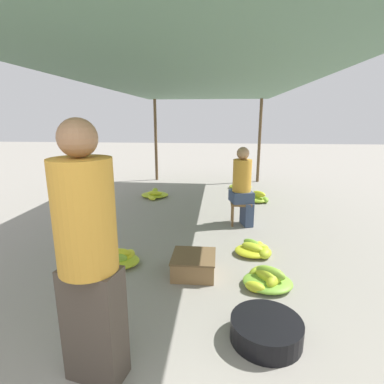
# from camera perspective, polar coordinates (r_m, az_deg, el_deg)

# --- Properties ---
(canopy_post_back_left) EXTENTS (0.08, 0.08, 2.23)m
(canopy_post_back_left) POSITION_cam_1_polar(r_m,az_deg,el_deg) (8.53, -6.91, 9.69)
(canopy_post_back_left) COLOR brown
(canopy_post_back_left) RESTS_ON ground
(canopy_post_back_right) EXTENTS (0.08, 0.08, 2.23)m
(canopy_post_back_right) POSITION_cam_1_polar(r_m,az_deg,el_deg) (8.42, 12.72, 9.39)
(canopy_post_back_right) COLOR brown
(canopy_post_back_right) RESTS_ON ground
(canopy_tarp) EXTENTS (3.25, 7.24, 0.04)m
(canopy_tarp) POSITION_cam_1_polar(r_m,az_deg,el_deg) (4.94, 1.21, 19.90)
(canopy_tarp) COLOR #567A60
(canopy_tarp) RESTS_ON canopy_post_front_left
(vendor_foreground) EXTENTS (0.44, 0.44, 1.74)m
(vendor_foreground) POSITION_cam_1_polar(r_m,az_deg,el_deg) (2.01, -19.16, -11.28)
(vendor_foreground) COLOR #4C4238
(vendor_foreground) RESTS_ON ground
(stool) EXTENTS (0.34, 0.34, 0.39)m
(stool) POSITION_cam_1_polar(r_m,az_deg,el_deg) (5.02, 9.29, -2.66)
(stool) COLOR brown
(stool) RESTS_ON ground
(vendor_seated) EXTENTS (0.41, 0.41, 1.29)m
(vendor_seated) POSITION_cam_1_polar(r_m,az_deg,el_deg) (4.93, 9.65, 1.25)
(vendor_seated) COLOR #384766
(vendor_seated) RESTS_ON ground
(basin_black) EXTENTS (0.57, 0.57, 0.18)m
(basin_black) POSITION_cam_1_polar(r_m,az_deg,el_deg) (2.69, 13.94, -24.15)
(basin_black) COLOR black
(basin_black) RESTS_ON ground
(banana_pile_left_0) EXTENTS (0.53, 0.47, 0.21)m
(banana_pile_left_0) POSITION_cam_1_polar(r_m,az_deg,el_deg) (3.82, -13.72, -12.25)
(banana_pile_left_0) COLOR #A3C62F
(banana_pile_left_0) RESTS_ON ground
(banana_pile_left_1) EXTENTS (0.60, 0.69, 0.19)m
(banana_pile_left_1) POSITION_cam_1_polar(r_m,az_deg,el_deg) (6.75, -7.20, -0.47)
(banana_pile_left_1) COLOR #AECA2D
(banana_pile_left_1) RESTS_ON ground
(banana_pile_right_0) EXTENTS (0.48, 0.43, 0.24)m
(banana_pile_right_0) POSITION_cam_1_polar(r_m,az_deg,el_deg) (6.48, 12.48, -1.11)
(banana_pile_right_0) COLOR #CDD628
(banana_pile_right_0) RESTS_ON ground
(banana_pile_right_1) EXTENTS (0.56, 0.49, 0.34)m
(banana_pile_right_1) POSITION_cam_1_polar(r_m,az_deg,el_deg) (7.62, 9.21, 1.36)
(banana_pile_right_1) COLOR #85BA34
(banana_pile_right_1) RESTS_ON ground
(banana_pile_right_2) EXTENTS (0.53, 0.52, 0.22)m
(banana_pile_right_2) POSITION_cam_1_polar(r_m,az_deg,el_deg) (3.38, 14.19, -15.82)
(banana_pile_right_2) COLOR #88BB34
(banana_pile_right_2) RESTS_ON ground
(banana_pile_right_3) EXTENTS (0.50, 0.56, 0.16)m
(banana_pile_right_3) POSITION_cam_1_polar(r_m,az_deg,el_deg) (4.06, 11.93, -10.68)
(banana_pile_right_3) COLOR #BACF2B
(banana_pile_right_3) RESTS_ON ground
(crate_near) EXTENTS (0.49, 0.49, 0.23)m
(crate_near) POSITION_cam_1_polar(r_m,az_deg,el_deg) (3.49, 0.32, -13.66)
(crate_near) COLOR olive
(crate_near) RESTS_ON ground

